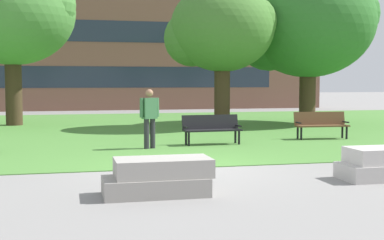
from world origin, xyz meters
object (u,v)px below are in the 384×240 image
Objects in this scene: park_bench_near_left at (212,127)px; park_bench_near_right at (321,123)px; concrete_block_left at (159,177)px; person_bystander_near_lawn at (149,115)px.

park_bench_near_left is 4.07m from park_bench_near_right.
park_bench_near_right reaches higher than concrete_block_left.
park_bench_near_left is at bearing 15.74° from person_bystander_near_lawn.
person_bystander_near_lawn is (-6.01, -1.26, 0.44)m from park_bench_near_right.
person_bystander_near_lawn reaches higher than park_bench_near_right.
person_bystander_near_lawn reaches higher than concrete_block_left.
park_bench_near_right is (4.01, 0.69, 0.00)m from park_bench_near_left.
person_bystander_near_lawn is (0.78, 6.17, 0.68)m from concrete_block_left.
concrete_block_left is at bearing -112.45° from park_bench_near_left.
concrete_block_left is 7.29m from park_bench_near_left.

